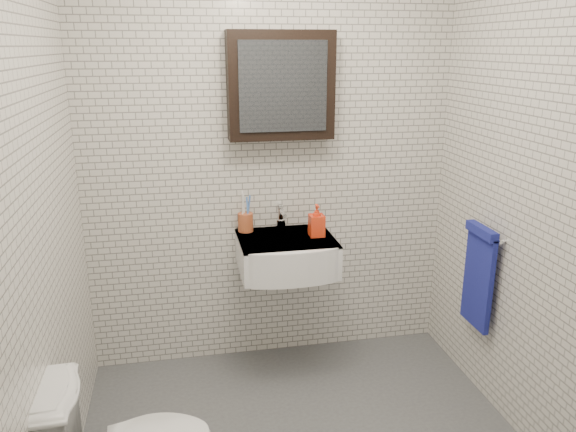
{
  "coord_description": "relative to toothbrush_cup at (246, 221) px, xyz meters",
  "views": [
    {
      "loc": [
        -0.54,
        -2.24,
        1.92
      ],
      "look_at": [
        -0.0,
        0.45,
        1.08
      ],
      "focal_mm": 35.0,
      "sensor_mm": 36.0,
      "label": 1
    }
  ],
  "objects": [
    {
      "name": "room_shell",
      "position": [
        0.16,
        -0.94,
        0.55
      ],
      "size": [
        2.22,
        2.02,
        2.51
      ],
      "color": "silver",
      "rests_on": "ground"
    },
    {
      "name": "washbasin",
      "position": [
        0.21,
        -0.21,
        -0.16
      ],
      "size": [
        0.55,
        0.5,
        0.2
      ],
      "color": "white",
      "rests_on": "room_shell"
    },
    {
      "name": "faucet",
      "position": [
        0.21,
        -0.01,
        0.01
      ],
      "size": [
        0.06,
        0.2,
        0.15
      ],
      "color": "silver",
      "rests_on": "washbasin"
    },
    {
      "name": "mirror_cabinet",
      "position": [
        0.21,
        -0.01,
        0.79
      ],
      "size": [
        0.6,
        0.15,
        0.6
      ],
      "color": "black",
      "rests_on": "room_shell"
    },
    {
      "name": "towel_rail",
      "position": [
        1.21,
        -0.59,
        -0.19
      ],
      "size": [
        0.09,
        0.3,
        0.58
      ],
      "color": "silver",
      "rests_on": "room_shell"
    },
    {
      "name": "toothbrush_cup",
      "position": [
        0.0,
        0.0,
        0.0
      ],
      "size": [
        0.1,
        0.1,
        0.25
      ],
      "rotation": [
        0.0,
        0.0,
        0.14
      ],
      "color": "#AB4E2A",
      "rests_on": "washbasin"
    },
    {
      "name": "soap_bottle",
      "position": [
        0.39,
        -0.17,
        0.03
      ],
      "size": [
        0.09,
        0.09,
        0.19
      ],
      "primitive_type": "imported",
      "rotation": [
        0.0,
        0.0,
        0.01
      ],
      "color": "orange",
      "rests_on": "washbasin"
    }
  ]
}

